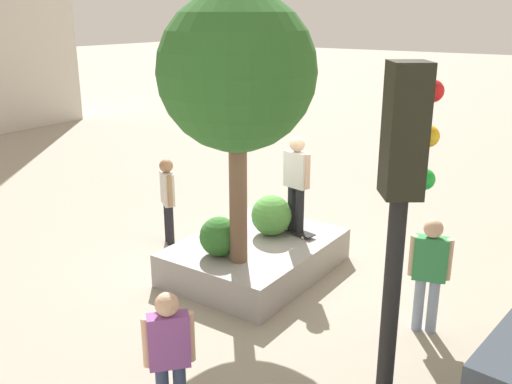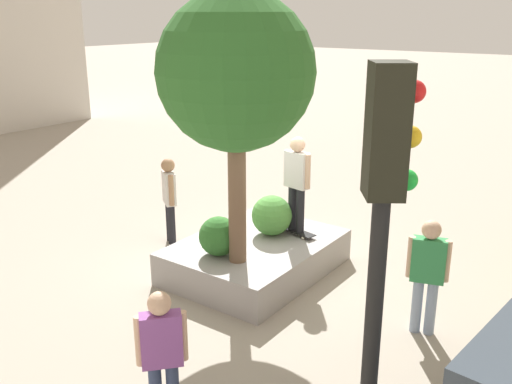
% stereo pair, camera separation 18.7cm
% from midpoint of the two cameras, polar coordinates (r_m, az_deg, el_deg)
% --- Properties ---
extents(ground_plane, '(120.00, 120.00, 0.00)m').
position_cam_midpoint_polar(ground_plane, '(10.02, -1.46, -8.13)').
color(ground_plane, '#9E9384').
extents(planter_ledge, '(2.94, 2.19, 0.57)m').
position_cam_midpoint_polar(planter_ledge, '(9.93, -0.54, -6.54)').
color(planter_ledge, gray).
rests_on(planter_ledge, ground).
extents(plaza_tree, '(2.33, 2.33, 4.14)m').
position_cam_midpoint_polar(plaza_tree, '(8.32, -2.60, 11.87)').
color(plaza_tree, brown).
rests_on(plaza_tree, planter_ledge).
extents(boxwood_shrub, '(0.65, 0.65, 0.65)m').
position_cam_midpoint_polar(boxwood_shrub, '(9.19, -4.32, -4.50)').
color(boxwood_shrub, '#2D6628').
rests_on(boxwood_shrub, planter_ledge).
extents(hedge_clump, '(0.72, 0.72, 0.72)m').
position_cam_midpoint_polar(hedge_clump, '(10.00, 1.03, -2.37)').
color(hedge_clump, '#4C8C3D').
rests_on(hedge_clump, planter_ledge).
extents(skateboard, '(0.36, 0.83, 0.07)m').
position_cam_midpoint_polar(skateboard, '(10.14, 3.46, -3.95)').
color(skateboard, black).
rests_on(skateboard, planter_ledge).
extents(skateboarder, '(0.28, 0.57, 1.71)m').
position_cam_midpoint_polar(skateboarder, '(9.82, 3.57, 1.49)').
color(skateboarder, black).
rests_on(skateboarder, skateboard).
extents(traffic_light_corner, '(0.37, 0.37, 4.08)m').
position_cam_midpoint_polar(traffic_light_corner, '(3.88, 12.66, -6.38)').
color(traffic_light_corner, black).
rests_on(traffic_light_corner, ground).
extents(bystander_watching, '(0.45, 0.43, 1.63)m').
position_cam_midpoint_polar(bystander_watching, '(6.27, -9.64, -15.65)').
color(bystander_watching, navy).
rests_on(bystander_watching, ground).
extents(passerby_with_bag, '(0.42, 0.49, 1.71)m').
position_cam_midpoint_polar(passerby_with_bag, '(11.06, -9.41, -0.33)').
color(passerby_with_bag, black).
rests_on(passerby_with_bag, ground).
extents(pedestrian_crossing, '(0.32, 0.56, 1.70)m').
position_cam_midpoint_polar(pedestrian_crossing, '(8.22, 16.52, -7.37)').
color(pedestrian_crossing, '#8C9EB7').
rests_on(pedestrian_crossing, ground).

